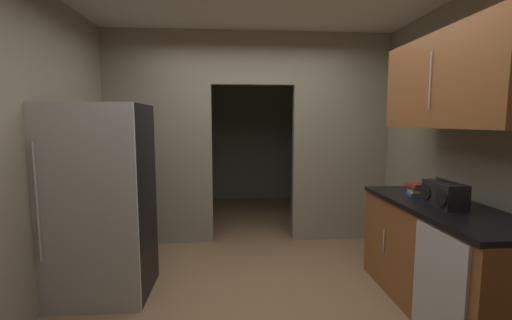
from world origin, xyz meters
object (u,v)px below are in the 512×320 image
object	(u,v)px
dishwasher	(438,291)
boombox	(444,194)
refrigerator	(101,202)
book_stack	(416,189)

from	to	relation	value
dishwasher	boombox	xyz separation A→B (m)	(0.29, 0.42, 0.57)
refrigerator	book_stack	xyz separation A→B (m)	(2.82, -0.13, 0.09)
refrigerator	book_stack	size ratio (longest dim) A/B	10.64
refrigerator	book_stack	bearing A→B (deg)	-2.58
dishwasher	book_stack	bearing A→B (deg)	71.35
dishwasher	boombox	size ratio (longest dim) A/B	2.37
dishwasher	refrigerator	bearing A→B (deg)	159.53
refrigerator	boombox	bearing A→B (deg)	-10.53
dishwasher	boombox	bearing A→B (deg)	55.98
refrigerator	book_stack	distance (m)	2.83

